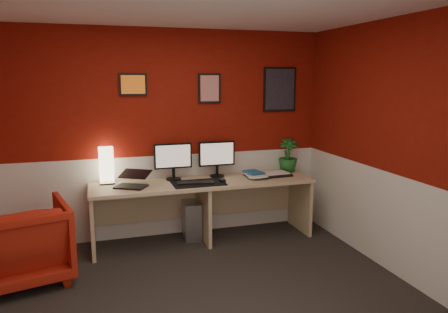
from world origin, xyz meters
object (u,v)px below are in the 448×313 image
monitor_left (173,156)px  monitor_right (217,153)px  desk (204,211)px  zen_tray (276,175)px  shoji_lamp (106,166)px  armchair (22,243)px  pc_tower (191,218)px  laptop (131,178)px  potted_plant (288,155)px

monitor_left → monitor_right: bearing=0.2°
desk → zen_tray: 1.00m
shoji_lamp → armchair: shoji_lamp is taller
shoji_lamp → armchair: 1.22m
desk → armchair: 1.97m
shoji_lamp → monitor_right: monitor_right is taller
pc_tower → armchair: armchair is taller
shoji_lamp → laptop: 0.37m
monitor_right → potted_plant: monitor_right is taller
potted_plant → monitor_right: bearing=179.8°
monitor_right → potted_plant: 0.95m
pc_tower → desk: bearing=-53.6°
desk → shoji_lamp: (-1.09, 0.22, 0.56)m
monitor_left → potted_plant: 1.49m
monitor_right → zen_tray: monitor_right is taller
laptop → pc_tower: bearing=48.2°
armchair → monitor_left: bearing=-170.6°
shoji_lamp → laptop: shoji_lamp is taller
desk → pc_tower: desk is taller
potted_plant → laptop: bearing=-173.7°
pc_tower → laptop: bearing=-159.1°
shoji_lamp → monitor_left: bearing=-2.8°
laptop → monitor_left: monitor_left is taller
desk → laptop: size_ratio=7.88×
desk → monitor_left: monitor_left is taller
pc_tower → potted_plant: bearing=3.8°
laptop → monitor_left: (0.52, 0.22, 0.18)m
shoji_lamp → zen_tray: (2.01, -0.20, -0.18)m
monitor_left → potted_plant: size_ratio=1.34×
desk → monitor_left: bearing=150.6°
zen_tray → monitor_right: bearing=166.6°
desk → laptop: (-0.84, -0.04, 0.47)m
desk → shoji_lamp: shoji_lamp is taller
monitor_right → armchair: 2.32m
laptop → pc_tower: laptop is taller
zen_tray → pc_tower: size_ratio=0.78×
desk → potted_plant: size_ratio=6.03×
shoji_lamp → pc_tower: (0.97, -0.04, -0.70)m
shoji_lamp → monitor_right: bearing=-1.6°
zen_tray → potted_plant: bearing=34.5°
desk → zen_tray: (0.93, 0.01, 0.38)m
monitor_right → armchair: bearing=-162.2°
monitor_right → zen_tray: (0.71, -0.17, -0.28)m
potted_plant → armchair: bearing=-167.5°
monitor_left → monitor_right: same height
pc_tower → monitor_right: bearing=4.2°
shoji_lamp → potted_plant: (2.25, -0.04, 0.02)m
monitor_left → pc_tower: size_ratio=1.29×
monitor_left → zen_tray: (1.25, -0.17, -0.28)m
desk → armchair: bearing=-165.3°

